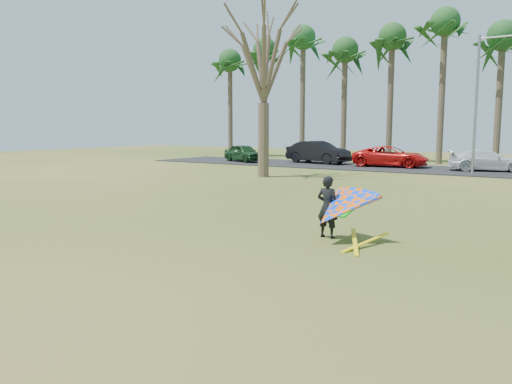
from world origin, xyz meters
The scene contains 16 objects.
ground centered at (0.00, 0.00, 0.00)m, with size 100.00×100.00×0.00m, color #264C10.
parking_strip centered at (0.00, 25.00, 0.03)m, with size 46.00×7.00×0.06m, color black.
palm_0 centered at (-22.00, 31.00, 9.17)m, with size 4.84×4.84×10.84m.
palm_1 centered at (-18.00, 31.00, 9.85)m, with size 4.84×4.84×11.54m.
palm_2 centered at (-14.00, 31.00, 10.52)m, with size 4.84×4.84×12.24m.
palm_3 centered at (-10.00, 31.00, 9.17)m, with size 4.84×4.84×10.84m.
palm_4 centered at (-6.00, 31.00, 9.85)m, with size 4.84×4.84×11.54m.
palm_5 centered at (-2.00, 31.00, 10.52)m, with size 4.84×4.84×12.24m.
palm_6 centered at (2.00, 31.00, 9.17)m, with size 4.84×4.84×10.84m.
bare_tree_left centered at (-8.00, 15.00, 6.92)m, with size 6.60×6.60×9.70m.
streetlight centered at (2.16, 22.00, 4.46)m, with size 2.28×0.18×8.00m.
car_0 centered at (-15.77, 24.31, 0.76)m, with size 1.66×4.11×1.40m, color #183C1B.
car_1 centered at (-9.90, 25.95, 0.92)m, with size 1.81×5.20×1.71m, color black.
car_2 centered at (-4.04, 25.56, 0.78)m, with size 2.40×5.22×1.45m, color red.
car_3 centered at (2.24, 25.50, 0.74)m, with size 1.89×4.65×1.35m, color white.
kite_flyer centered at (2.34, 2.19, 0.84)m, with size 2.13×2.39×2.02m.
Camera 1 is at (7.30, -9.16, 2.83)m, focal length 35.00 mm.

